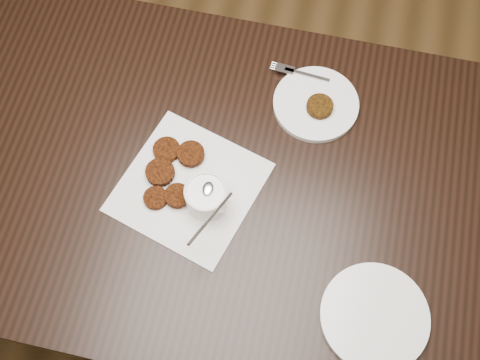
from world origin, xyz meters
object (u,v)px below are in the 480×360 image
(table, at_px, (222,234))
(plate_with_patty, at_px, (316,102))
(plate_empty, at_px, (375,317))
(sauce_ramekin, at_px, (205,191))
(napkin, at_px, (189,187))

(table, distance_m, plate_with_patty, 0.47)
(plate_empty, bearing_deg, sauce_ramekin, 156.57)
(table, bearing_deg, sauce_ramekin, -95.74)
(napkin, height_order, sauce_ramekin, sauce_ramekin)
(table, height_order, sauce_ramekin, sauce_ramekin)
(napkin, bearing_deg, table, 35.32)
(napkin, distance_m, plate_empty, 0.44)
(sauce_ramekin, height_order, plate_empty, sauce_ramekin)
(napkin, height_order, plate_with_patty, plate_with_patty)
(sauce_ramekin, height_order, plate_with_patty, sauce_ramekin)
(sauce_ramekin, xyz_separation_m, plate_empty, (0.36, -0.16, -0.06))
(plate_with_patty, bearing_deg, napkin, -131.60)
(table, distance_m, sauce_ramekin, 0.44)
(table, bearing_deg, napkin, -144.68)
(table, height_order, plate_with_patty, plate_with_patty)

